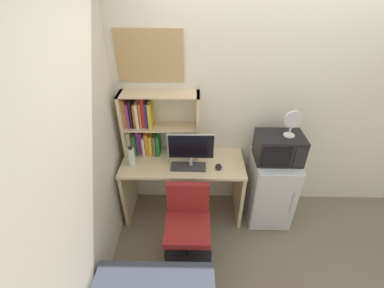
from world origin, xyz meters
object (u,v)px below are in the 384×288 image
(microwave, at_px, (279,148))
(water_bottle, at_px, (131,157))
(mini_fridge, at_px, (270,189))
(hutch_bookshelf, at_px, (150,126))
(keyboard, at_px, (188,167))
(monitor, at_px, (191,149))
(wall_corkboard, at_px, (150,56))
(computer_mouse, at_px, (219,167))
(desk_chair, at_px, (188,229))
(desk_fan, at_px, (292,122))

(microwave, bearing_deg, water_bottle, -178.80)
(mini_fridge, bearing_deg, hutch_bookshelf, 171.20)
(keyboard, bearing_deg, water_bottle, 176.55)
(monitor, height_order, wall_corkboard, wall_corkboard)
(keyboard, distance_m, computer_mouse, 0.32)
(computer_mouse, xyz_separation_m, mini_fridge, (0.61, 0.07, -0.37))
(monitor, height_order, desk_chair, monitor)
(monitor, xyz_separation_m, keyboard, (-0.03, -0.03, -0.21))
(hutch_bookshelf, height_order, computer_mouse, hutch_bookshelf)
(monitor, height_order, desk_fan, desk_fan)
(microwave, relative_size, desk_chair, 0.57)
(hutch_bookshelf, relative_size, mini_fridge, 0.97)
(desk_chair, xyz_separation_m, wall_corkboard, (-0.38, 0.83, 1.46))
(computer_mouse, xyz_separation_m, microwave, (0.61, 0.07, 0.20))
(computer_mouse, bearing_deg, desk_fan, 5.70)
(desk_fan, bearing_deg, keyboard, -176.44)
(monitor, distance_m, wall_corkboard, 0.98)
(hutch_bookshelf, relative_size, computer_mouse, 7.93)
(desk_chair, bearing_deg, mini_fridge, 29.90)
(computer_mouse, relative_size, desk_fan, 0.38)
(water_bottle, height_order, microwave, microwave)
(monitor, distance_m, desk_chair, 0.80)
(microwave, relative_size, wall_corkboard, 0.73)
(keyboard, height_order, desk_fan, desk_fan)
(computer_mouse, distance_m, microwave, 0.65)
(water_bottle, bearing_deg, monitor, -0.66)
(desk_chair, bearing_deg, water_bottle, 140.22)
(monitor, relative_size, desk_fan, 1.74)
(hutch_bookshelf, distance_m, keyboard, 0.60)
(mini_fridge, bearing_deg, computer_mouse, -173.36)
(microwave, distance_m, desk_chair, 1.23)
(water_bottle, height_order, wall_corkboard, wall_corkboard)
(mini_fridge, height_order, microwave, microwave)
(desk_chair, bearing_deg, microwave, 30.04)
(water_bottle, xyz_separation_m, desk_chair, (0.60, -0.50, -0.51))
(hutch_bookshelf, height_order, monitor, hutch_bookshelf)
(desk_fan, xyz_separation_m, desk_chair, (-1.00, -0.53, -0.92))
(microwave, height_order, desk_chair, microwave)
(mini_fridge, relative_size, microwave, 1.79)
(mini_fridge, bearing_deg, desk_chair, -150.10)
(microwave, distance_m, desk_fan, 0.31)
(wall_corkboard, bearing_deg, monitor, -40.11)
(keyboard, distance_m, mini_fridge, 1.00)
(computer_mouse, height_order, mini_fridge, mini_fridge)
(desk_fan, bearing_deg, monitor, -178.03)
(microwave, xyz_separation_m, desk_chair, (-0.92, -0.53, -0.62))
(keyboard, relative_size, wall_corkboard, 0.57)
(keyboard, bearing_deg, mini_fridge, 4.01)
(microwave, height_order, desk_fan, desk_fan)
(keyboard, height_order, mini_fridge, mini_fridge)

